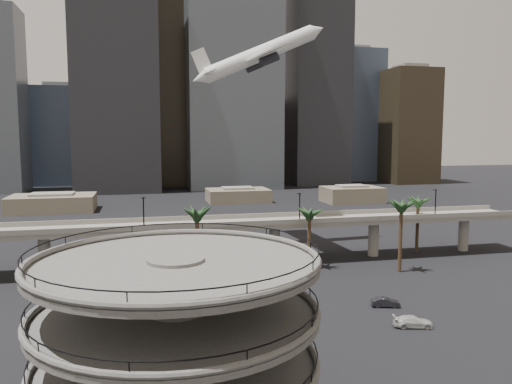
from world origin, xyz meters
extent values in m
cylinder|color=#504E4A|center=(-13.00, -4.00, 8.00)|extent=(4.40, 4.40, 16.50)
cylinder|color=#504E4A|center=(-13.00, -4.00, 7.78)|extent=(22.00, 22.00, 0.45)
torus|color=#504E4A|center=(-13.00, -4.00, 8.25)|extent=(22.20, 22.20, 0.50)
torus|color=black|center=(-13.00, -4.00, 9.05)|extent=(21.80, 21.80, 0.10)
cylinder|color=#504E4A|center=(-13.00, -4.00, 11.78)|extent=(22.00, 22.00, 0.45)
torus|color=#504E4A|center=(-13.00, -4.00, 12.25)|extent=(22.20, 22.20, 0.50)
torus|color=black|center=(-13.00, -4.00, 13.05)|extent=(21.80, 21.80, 0.10)
cylinder|color=#504E4A|center=(-13.00, -4.00, 15.78)|extent=(22.00, 22.00, 0.45)
torus|color=#504E4A|center=(-13.00, -4.00, 16.25)|extent=(22.20, 22.20, 0.50)
torus|color=black|center=(-13.00, -4.00, 17.05)|extent=(21.80, 21.80, 0.10)
cube|color=gray|center=(0.00, 55.00, 8.00)|extent=(130.00, 9.00, 0.90)
cube|color=gray|center=(0.00, 50.50, 8.90)|extent=(130.00, 0.30, 1.00)
cube|color=gray|center=(0.00, 59.50, 8.90)|extent=(130.00, 0.30, 1.00)
cylinder|color=gray|center=(-33.00, 55.00, 3.80)|extent=(2.20, 2.20, 8.00)
cylinder|color=gray|center=(-11.00, 55.00, 3.80)|extent=(2.20, 2.20, 8.00)
cylinder|color=gray|center=(11.00, 55.00, 3.80)|extent=(2.20, 2.20, 8.00)
cylinder|color=gray|center=(33.00, 55.00, 3.80)|extent=(2.20, 2.20, 8.00)
cylinder|color=gray|center=(55.00, 55.00, 3.80)|extent=(2.20, 2.20, 8.00)
cylinder|color=black|center=(-15.00, 51.00, 11.50)|extent=(0.24, 0.24, 6.00)
cylinder|color=black|center=(15.00, 51.00, 11.50)|extent=(0.24, 0.24, 6.00)
cylinder|color=black|center=(45.00, 51.00, 11.50)|extent=(0.24, 0.24, 6.00)
cylinder|color=#422E1C|center=(-6.00, 44.00, 6.08)|extent=(0.70, 0.70, 12.15)
ellipsoid|color=#1A3719|center=(-6.00, 44.00, 12.55)|extent=(4.40, 4.40, 2.00)
cylinder|color=#422E1C|center=(16.00, 48.00, 5.40)|extent=(0.70, 0.70, 10.80)
ellipsoid|color=#1A3719|center=(16.00, 48.00, 11.20)|extent=(4.40, 4.40, 2.00)
cylinder|color=#422E1C|center=(32.00, 42.00, 6.30)|extent=(0.70, 0.70, 12.60)
ellipsoid|color=#1A3719|center=(32.00, 42.00, 13.00)|extent=(4.40, 4.40, 2.00)
cylinder|color=#422E1C|center=(44.00, 56.00, 5.62)|extent=(0.70, 0.70, 11.25)
ellipsoid|color=#1A3719|center=(44.00, 56.00, 11.65)|extent=(4.40, 4.40, 2.00)
cube|color=#635A49|center=(-45.00, 140.00, 2.75)|extent=(28.00, 18.00, 5.50)
cube|color=gray|center=(-45.00, 140.00, 5.90)|extent=(14.00, 9.00, 0.80)
cube|color=#635A49|center=(22.00, 150.00, 2.50)|extent=(24.00, 16.00, 5.00)
cube|color=gray|center=(22.00, 150.00, 5.40)|extent=(12.00, 8.00, 0.80)
cube|color=#635A49|center=(65.00, 138.00, 3.00)|extent=(22.00, 15.00, 6.00)
cube|color=gray|center=(65.00, 138.00, 6.40)|extent=(11.00, 7.50, 0.80)
cube|color=#374255|center=(-55.00, 245.00, 25.70)|extent=(30.00, 30.00, 51.39)
cube|color=gray|center=(-55.00, 245.00, 52.59)|extent=(16.50, 16.50, 2.40)
cube|color=black|center=(-25.00, 200.00, 58.88)|extent=(38.00, 30.00, 117.77)
cube|color=#2B2418|center=(5.00, 225.00, 48.18)|extent=(28.00, 26.00, 96.36)
cube|color=#4B5158|center=(30.00, 205.00, 64.24)|extent=(45.00, 32.00, 128.48)
cube|color=#806E59|center=(55.00, 240.00, 22.48)|extent=(24.00, 24.00, 44.97)
cube|color=gray|center=(55.00, 240.00, 46.17)|extent=(13.20, 13.20, 2.40)
cube|color=black|center=(78.00, 215.00, 50.86)|extent=(30.00, 28.00, 101.71)
cube|color=#374255|center=(105.00, 235.00, 37.47)|extent=(34.00, 30.00, 74.94)
cube|color=gray|center=(105.00, 235.00, 76.14)|extent=(18.70, 16.50, 2.40)
cube|color=#2B2418|center=(130.00, 210.00, 31.05)|extent=(26.00, 26.00, 62.10)
cube|color=gray|center=(130.00, 210.00, 63.30)|extent=(14.30, 14.30, 2.40)
cube|color=#806E59|center=(18.00, 260.00, 20.34)|extent=(22.00, 22.00, 40.68)
cube|color=gray|center=(18.00, 260.00, 41.88)|extent=(12.10, 12.10, 2.40)
cylinder|color=silver|center=(11.77, 70.73, 44.20)|extent=(26.83, 5.41, 14.12)
cone|color=silver|center=(25.71, 71.72, 50.22)|extent=(4.79, 3.85, 4.61)
cone|color=silver|center=(-2.18, 69.74, 38.18)|extent=(4.61, 3.44, 4.24)
cube|color=silver|center=(11.10, 70.68, 43.27)|extent=(8.06, 29.80, 2.84)
cube|color=silver|center=(-0.53, 69.86, 39.32)|extent=(2.95, 9.95, 1.16)
cube|color=silver|center=(-1.62, 69.78, 41.84)|extent=(5.03, 0.70, 6.20)
cylinder|color=#232328|center=(11.71, 76.14, 42.21)|extent=(4.69, 2.28, 3.43)
cylinder|color=#232328|center=(12.47, 65.37, 42.21)|extent=(4.69, 2.28, 3.43)
imported|color=#AA3E18|center=(-3.16, 17.32, 0.80)|extent=(5.01, 3.07, 1.59)
imported|color=black|center=(20.03, 24.67, 0.70)|extent=(4.50, 2.58, 1.40)
imported|color=beige|center=(19.77, 16.49, 0.76)|extent=(5.58, 3.34, 1.51)
camera|label=1|loc=(-15.51, -41.64, 25.47)|focal=35.00mm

